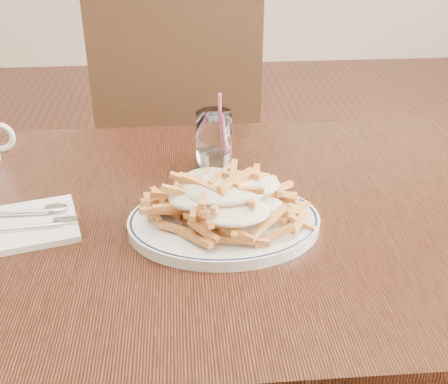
{
  "coord_description": "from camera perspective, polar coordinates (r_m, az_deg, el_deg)",
  "views": [
    {
      "loc": [
        -0.01,
        -0.86,
        1.27
      ],
      "look_at": [
        0.06,
        -0.06,
        0.82
      ],
      "focal_mm": 45.0,
      "sensor_mm": 36.0,
      "label": 1
    }
  ],
  "objects": [
    {
      "name": "table",
      "position": [
        1.05,
        -3.38,
        -5.62
      ],
      "size": [
        1.2,
        0.8,
        0.75
      ],
      "color": "black",
      "rests_on": "ground"
    },
    {
      "name": "chair_far",
      "position": [
        1.78,
        -4.8,
        6.41
      ],
      "size": [
        0.5,
        0.5,
        1.03
      ],
      "color": "black",
      "rests_on": "ground"
    },
    {
      "name": "fries_plate",
      "position": [
        0.95,
        0.0,
        -3.08
      ],
      "size": [
        0.39,
        0.36,
        0.02
      ],
      "color": "white",
      "rests_on": "table"
    },
    {
      "name": "loaded_fries",
      "position": [
        0.93,
        0.0,
        -0.32
      ],
      "size": [
        0.3,
        0.25,
        0.08
      ],
      "color": "#BF7C3A",
      "rests_on": "fries_plate"
    },
    {
      "name": "napkin",
      "position": [
        1.01,
        -21.15,
        -3.49
      ],
      "size": [
        0.26,
        0.2,
        0.01
      ],
      "primitive_type": "cube",
      "rotation": [
        0.0,
        0.0,
        0.27
      ],
      "color": "white",
      "rests_on": "table"
    },
    {
      "name": "cutlery",
      "position": [
        1.01,
        -21.17,
        -2.86
      ],
      "size": [
        0.22,
        0.09,
        0.01
      ],
      "color": "silver",
      "rests_on": "napkin"
    },
    {
      "name": "water_glass",
      "position": [
        1.14,
        -1.01,
        4.94
      ],
      "size": [
        0.07,
        0.07,
        0.16
      ],
      "color": "white",
      "rests_on": "table"
    }
  ]
}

